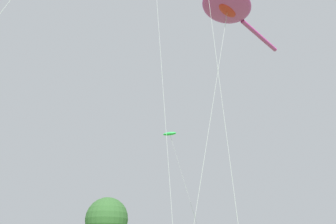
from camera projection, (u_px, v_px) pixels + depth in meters
big_show_kite at (228, 8)px, 23.23m from camera, size 9.42×6.27×18.06m
small_kite_triangle_green at (170, 134)px, 30.84m from camera, size 4.68×1.50×12.53m
tree_oak_right at (107, 219)px, 56.10m from camera, size 7.21×7.21×11.65m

